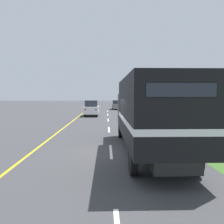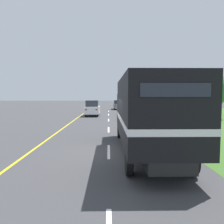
% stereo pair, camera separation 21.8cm
% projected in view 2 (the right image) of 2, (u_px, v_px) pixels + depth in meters
% --- Properties ---
extents(ground_plane, '(200.00, 200.00, 0.00)m').
position_uv_depth(ground_plane, '(109.00, 153.00, 10.15)').
color(ground_plane, '#3D3D3F').
extents(grass_shoulder, '(20.00, 61.10, 0.01)m').
position_uv_depth(grass_shoulder, '(224.00, 118.00, 25.90)').
color(grass_shoulder, '#3D6628').
rests_on(grass_shoulder, ground).
extents(edge_line_yellow, '(0.12, 61.10, 0.01)m').
position_uv_depth(edge_line_yellow, '(77.00, 118.00, 25.62)').
color(edge_line_yellow, yellow).
rests_on(edge_line_yellow, ground).
extents(centre_dash_near, '(0.12, 2.60, 0.01)m').
position_uv_depth(centre_dash_near, '(109.00, 151.00, 10.39)').
color(centre_dash_near, white).
rests_on(centre_dash_near, ground).
extents(centre_dash_mid_a, '(0.12, 2.60, 0.01)m').
position_uv_depth(centre_dash_mid_a, '(109.00, 130.00, 16.97)').
color(centre_dash_mid_a, white).
rests_on(centre_dash_mid_a, ground).
extents(centre_dash_mid_b, '(0.12, 2.60, 0.01)m').
position_uv_depth(centre_dash_mid_b, '(109.00, 120.00, 23.55)').
color(centre_dash_mid_b, white).
rests_on(centre_dash_mid_b, ground).
extents(centre_dash_far, '(0.12, 2.60, 0.01)m').
position_uv_depth(centre_dash_far, '(109.00, 115.00, 30.13)').
color(centre_dash_far, white).
rests_on(centre_dash_far, ground).
extents(centre_dash_farthest, '(0.12, 2.60, 0.01)m').
position_uv_depth(centre_dash_farthest, '(109.00, 111.00, 36.71)').
color(centre_dash_farthest, white).
rests_on(centre_dash_farthest, ground).
extents(horse_trailer_truck, '(2.47, 8.75, 3.36)m').
position_uv_depth(horse_trailer_truck, '(147.00, 112.00, 9.78)').
color(horse_trailer_truck, black).
rests_on(horse_trailer_truck, ground).
extents(lead_car_white, '(1.80, 3.89, 2.02)m').
position_uv_depth(lead_car_white, '(92.00, 108.00, 28.22)').
color(lead_car_white, black).
rests_on(lead_car_white, ground).
extents(lead_car_grey_ahead, '(1.80, 4.52, 1.74)m').
position_uv_depth(lead_car_grey_ahead, '(118.00, 105.00, 41.73)').
color(lead_car_grey_ahead, black).
rests_on(lead_car_grey_ahead, ground).
extents(highway_sign, '(2.13, 0.09, 2.76)m').
position_uv_depth(highway_sign, '(176.00, 106.00, 18.85)').
color(highway_sign, '#9E9EA3').
rests_on(highway_sign, ground).
extents(roadside_tree_near, '(3.92, 3.92, 5.28)m').
position_uv_depth(roadside_tree_near, '(211.00, 90.00, 24.66)').
color(roadside_tree_near, '#4C3823').
rests_on(roadside_tree_near, ground).
extents(roadside_tree_mid, '(4.39, 4.39, 5.92)m').
position_uv_depth(roadside_tree_mid, '(194.00, 88.00, 30.09)').
color(roadside_tree_mid, brown).
rests_on(roadside_tree_mid, ground).
extents(roadside_tree_far, '(4.34, 4.34, 5.83)m').
position_uv_depth(roadside_tree_far, '(169.00, 90.00, 36.86)').
color(roadside_tree_far, brown).
rests_on(roadside_tree_far, ground).
extents(delineator_post, '(0.08, 0.08, 0.95)m').
position_uv_depth(delineator_post, '(188.00, 137.00, 11.28)').
color(delineator_post, white).
rests_on(delineator_post, ground).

